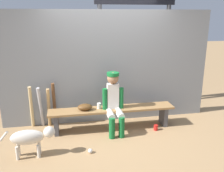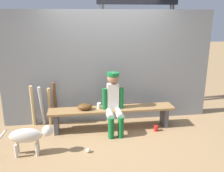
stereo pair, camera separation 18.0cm
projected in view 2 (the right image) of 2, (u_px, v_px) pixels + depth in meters
ground_plane at (112, 128)px, 4.87m from camera, size 30.00×30.00×0.00m
chainlink_fence at (109, 68)px, 4.96m from camera, size 4.30×0.03×2.29m
dugout_bench at (112, 113)px, 4.77m from camera, size 2.45×0.36×0.44m
player_seated at (114, 101)px, 4.59m from camera, size 0.41×0.55×1.15m
baseball_glove at (85, 107)px, 4.65m from camera, size 0.28×0.20×0.12m
bat_wood_dark at (55, 104)px, 4.92m from camera, size 0.08×0.19×0.92m
bat_wood_tan at (50, 107)px, 4.89m from camera, size 0.10×0.21×0.82m
bat_aluminum_silver at (42, 106)px, 4.87m from camera, size 0.10×0.24×0.86m
bat_wood_natural at (33, 106)px, 4.85m from camera, size 0.09×0.22×0.88m
baseball at (88, 150)px, 4.01m from camera, size 0.07×0.07×0.07m
cup_on_ground at (156, 128)px, 4.75m from camera, size 0.08×0.08×0.11m
cup_on_bench at (99, 106)px, 4.72m from camera, size 0.08×0.08×0.11m
scoreboard at (140, 0)px, 5.43m from camera, size 2.13×0.27×3.59m
dog at (30, 136)px, 3.87m from camera, size 0.84×0.20×0.49m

